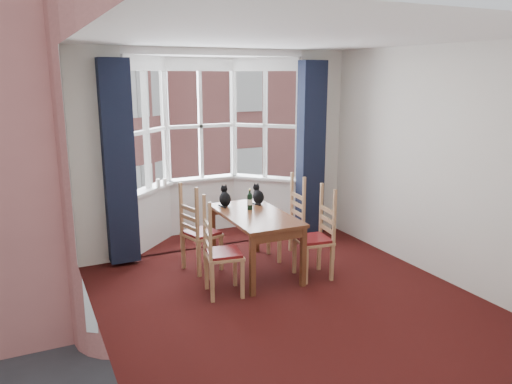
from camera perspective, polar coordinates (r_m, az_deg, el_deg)
floor at (r=5.56m, az=4.56°, el=-12.92°), size 4.50×4.50×0.00m
ceiling at (r=5.00m, az=5.18°, el=17.25°), size 4.50×4.50×0.00m
wall_left at (r=4.46m, az=-17.97°, el=-1.00°), size 0.00×4.50×4.50m
wall_right at (r=6.33m, az=20.74°, el=2.88°), size 0.00×4.50×4.50m
wall_near at (r=3.42m, az=24.25°, el=-5.87°), size 4.00×0.00×4.00m
wall_back_pier_left at (r=6.69m, az=-17.64°, el=3.64°), size 0.70×0.12×2.80m
wall_back_pier_right at (r=7.84m, az=7.05°, el=5.50°), size 0.70×0.12×2.80m
bay_window at (r=7.56m, az=-5.71°, el=5.26°), size 2.76×0.94×2.80m
curtain_left at (r=6.56m, az=-15.40°, el=3.16°), size 0.38×0.22×2.60m
curtain_right at (r=7.57m, az=6.29°, el=4.87°), size 0.38×0.22×2.60m
dining_table at (r=6.23m, az=-0.14°, el=-3.31°), size 0.77×1.42×0.76m
chair_left_near at (r=5.65m, az=-4.62°, el=-7.23°), size 0.47×0.48×0.92m
chair_left_far at (r=6.35m, az=-6.91°, el=-4.97°), size 0.49×0.51×0.92m
chair_right_near at (r=6.20m, az=7.34°, el=-5.43°), size 0.45×0.47×0.92m
chair_right_far at (r=6.84m, az=4.07°, el=-3.54°), size 0.42×0.44×0.92m
cat_left at (r=6.55m, az=-3.58°, el=-0.67°), size 0.19×0.23×0.28m
cat_right at (r=6.65m, az=0.24°, el=-0.44°), size 0.15×0.21×0.28m
wine_bottle at (r=6.36m, az=-0.72°, el=-0.99°), size 0.07×0.07×0.27m
candle_tall at (r=7.27m, az=-11.12°, el=1.00°), size 0.06×0.06×0.12m
candle_short at (r=7.33m, az=-10.38°, el=1.07°), size 0.06×0.06×0.11m
street at (r=37.60m, az=-20.87°, el=-0.55°), size 80.00×80.00×0.00m
tenement_building at (r=18.50m, az=-17.82°, el=10.06°), size 18.40×7.80×15.20m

